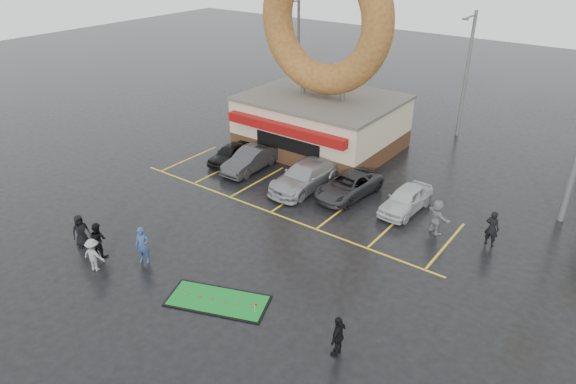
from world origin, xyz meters
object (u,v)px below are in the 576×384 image
Objects in this scene: person_blue at (143,245)px; car_black at (230,153)px; car_silver at (305,176)px; car_white at (406,199)px; donut_shop at (322,85)px; car_grey at (349,185)px; streetlight_mid at (466,72)px; dumpster at (276,123)px; streetlight_left at (298,50)px; putting_green at (218,301)px; person_cameraman at (338,336)px; car_dgrey at (250,160)px.

car_black is at bearing 81.72° from person_blue.
car_silver reaches higher than car_white.
donut_shop reaches higher than person_blue.
car_silver is 1.16× the size of car_grey.
streetlight_mid reaches higher than dumpster.
car_white is at bearing 26.22° from person_blue.
car_silver is (2.81, -5.95, -3.68)m from donut_shop.
streetlight_left reaches higher than dumpster.
car_silver is 10.94m from person_blue.
streetlight_left reaches higher than car_silver.
streetlight_left is at bearing 146.20° from car_white.
streetlight_left is 1.94× the size of putting_green.
streetlight_left is at bearing 141.86° from car_grey.
person_cameraman reaches higher than car_black.
car_dgrey is at bearing -60.84° from dumpster.
car_white is (6.03, 0.98, -0.09)m from car_silver.
car_white reaches higher than putting_green.
car_grey is at bearing 92.50° from putting_green.
streetlight_mid reaches higher than car_black.
dumpster is at bearing -147.72° from streetlight_mid.
streetlight_mid is 2.21× the size of car_white.
putting_green is (5.91, -16.84, -4.43)m from donut_shop.
donut_shop is 7.73m from car_black.
car_dgrey is 11.13m from person_blue.
car_white is 2.22× the size of person_blue.
person_cameraman is at bearing -28.67° from person_blue.
dumpster is at bearing 140.23° from car_silver.
car_silver reaches higher than car_grey.
streetlight_mid is 1.94× the size of putting_green.
car_grey is (-1.59, -13.25, -4.14)m from streetlight_mid.
streetlight_mid is at bearing 48.62° from car_black.
car_dgrey is at bearing -171.34° from car_white.
streetlight_left is at bearing 116.48° from dumpster.
car_white is 14.49m from dumpster.
donut_shop reaches higher than car_white.
car_grey is at bearing -44.43° from donut_shop.
person_blue reaches higher than putting_green.
person_blue is at bearing -96.10° from car_silver.
car_silver reaches higher than putting_green.
dumpster is at bearing -68.24° from streetlight_left.
car_white is (10.32, 0.99, -0.03)m from car_dgrey.
streetlight_left is 7.91m from dumpster.
person_blue is at bearing -85.99° from donut_shop.
car_silver is at bearing -167.59° from car_white.
streetlight_left is at bearing -175.91° from streetlight_mid.
car_black is at bearing -172.94° from car_white.
person_cameraman is (6.09, -11.09, 0.21)m from car_grey.
car_dgrey reaches higher than car_black.
car_black is 6.59m from dumpster.
donut_shop is at bearing -149.13° from person_cameraman.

